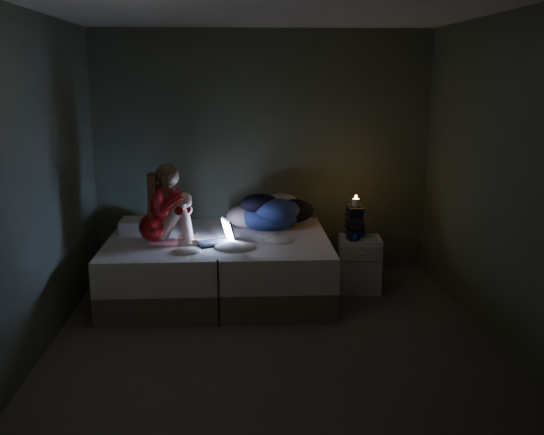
{
  "coord_description": "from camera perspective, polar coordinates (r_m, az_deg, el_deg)",
  "views": [
    {
      "loc": [
        -0.25,
        -4.61,
        2.12
      ],
      "look_at": [
        0.05,
        1.0,
        0.8
      ],
      "focal_mm": 40.03,
      "sensor_mm": 36.0,
      "label": 1
    }
  ],
  "objects": [
    {
      "name": "pillow",
      "position": [
        6.21,
        -11.9,
        -0.76
      ],
      "size": [
        0.46,
        0.33,
        0.13
      ],
      "primitive_type": "cube",
      "color": "silver",
      "rests_on": "bed"
    },
    {
      "name": "woman",
      "position": [
        5.68,
        -10.98,
        1.25
      ],
      "size": [
        0.5,
        0.35,
        0.76
      ],
      "primitive_type": null,
      "rotation": [
        0.0,
        0.0,
        0.08
      ],
      "color": "maroon",
      "rests_on": "bed"
    },
    {
      "name": "floor",
      "position": [
        5.08,
        0.05,
        -11.55
      ],
      "size": [
        3.6,
        3.8,
        0.02
      ],
      "primitive_type": "cube",
      "color": "#473F3D",
      "rests_on": "ground"
    },
    {
      "name": "nightstand",
      "position": [
        6.17,
        8.22,
        -4.35
      ],
      "size": [
        0.44,
        0.4,
        0.54
      ],
      "primitive_type": "cube",
      "rotation": [
        0.0,
        0.0,
        -0.1
      ],
      "color": "silver",
      "rests_on": "ground"
    },
    {
      "name": "clothes_pile",
      "position": [
        6.21,
        -0.29,
        0.72
      ],
      "size": [
        0.72,
        0.61,
        0.39
      ],
      "primitive_type": null,
      "rotation": [
        0.0,
        0.0,
        0.16
      ],
      "color": "navy",
      "rests_on": "bed"
    },
    {
      "name": "blue_orb",
      "position": [
        5.95,
        8.07,
        -1.87
      ],
      "size": [
        0.08,
        0.08,
        0.08
      ],
      "primitive_type": "sphere",
      "color": "#08194C",
      "rests_on": "nightstand"
    },
    {
      "name": "phone",
      "position": [
        6.0,
        7.51,
        -2.06
      ],
      "size": [
        0.11,
        0.16,
        0.01
      ],
      "primitive_type": "cube",
      "rotation": [
        0.0,
        0.0,
        0.35
      ],
      "color": "black",
      "rests_on": "nightstand"
    },
    {
      "name": "wall_front",
      "position": [
        2.83,
        2.17,
        -3.57
      ],
      "size": [
        3.6,
        0.02,
        2.6
      ],
      "primitive_type": "cube",
      "color": "#46523A",
      "rests_on": "ground"
    },
    {
      "name": "ceiling",
      "position": [
        4.64,
        0.05,
        19.3
      ],
      "size": [
        3.6,
        3.8,
        0.02
      ],
      "primitive_type": "cube",
      "color": "silver",
      "rests_on": "ground"
    },
    {
      "name": "laptop",
      "position": [
        5.66,
        -5.47,
        -1.33
      ],
      "size": [
        0.4,
        0.35,
        0.24
      ],
      "primitive_type": null,
      "rotation": [
        0.0,
        0.0,
        0.39
      ],
      "color": "black",
      "rests_on": "bed"
    },
    {
      "name": "wall_right",
      "position": [
        5.11,
        20.78,
        3.15
      ],
      "size": [
        0.02,
        3.8,
        2.6
      ],
      "primitive_type": "cube",
      "color": "#46523A",
      "rests_on": "ground"
    },
    {
      "name": "wall_back",
      "position": [
        6.57,
        -0.87,
        6.05
      ],
      "size": [
        3.6,
        0.02,
        2.6
      ],
      "primitive_type": "cube",
      "color": "#46523A",
      "rests_on": "ground"
    },
    {
      "name": "wall_left",
      "position": [
        4.93,
        -21.47,
        2.75
      ],
      "size": [
        0.02,
        3.8,
        2.6
      ],
      "primitive_type": "cube",
      "color": "#46523A",
      "rests_on": "ground"
    },
    {
      "name": "candle",
      "position": [
        6.09,
        7.88,
        1.47
      ],
      "size": [
        0.07,
        0.07,
        0.08
      ],
      "primitive_type": "cylinder",
      "color": "beige",
      "rests_on": "book_stack"
    },
    {
      "name": "book_stack",
      "position": [
        6.14,
        7.83,
        -0.3
      ],
      "size": [
        0.19,
        0.25,
        0.31
      ],
      "primitive_type": null,
      "color": "black",
      "rests_on": "nightstand"
    },
    {
      "name": "bed",
      "position": [
        6.0,
        -4.99,
        -4.58
      ],
      "size": [
        2.12,
        1.59,
        0.58
      ],
      "primitive_type": null,
      "color": "silver",
      "rests_on": "ground"
    }
  ]
}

